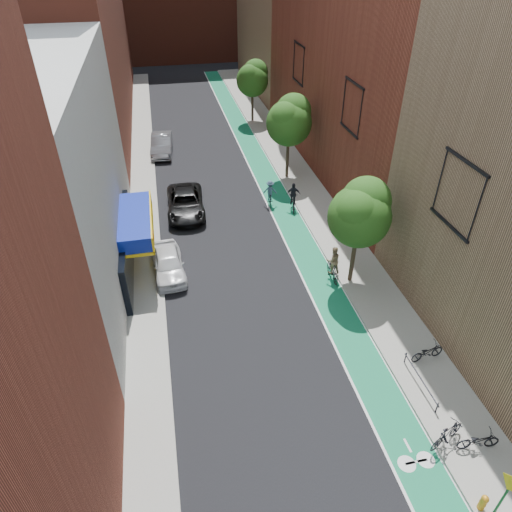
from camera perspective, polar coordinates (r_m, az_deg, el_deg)
ground at (r=19.42m, az=6.62°, el=-23.84°), size 160.00×160.00×0.00m
bike_lane at (r=39.71m, az=0.81°, el=10.79°), size 2.00×68.00×0.01m
sidewalk_left at (r=38.91m, az=-13.91°, el=9.29°), size 2.00×68.00×0.15m
sidewalk_right at (r=40.26m, az=4.35°, el=11.16°), size 3.00×68.00×0.15m
building_left_white at (r=26.41m, az=-26.39°, el=7.98°), size 8.00×20.00×12.00m
building_left_far_red at (r=51.93m, az=-22.18°, el=27.11°), size 8.00×36.00×22.00m
building_right_mid_red at (r=39.04m, az=13.85°, el=26.37°), size 8.00×28.00×22.00m
building_right_far_tan at (r=61.76m, az=3.57°, el=28.40°), size 8.00×20.00×18.00m
tree_near at (r=24.60m, az=12.94°, el=5.41°), size 3.40×3.36×6.42m
tree_mid at (r=36.50m, az=4.22°, el=16.68°), size 3.55×3.53×6.74m
tree_far at (r=49.66m, az=-0.42°, el=21.41°), size 3.30×3.25×6.21m
sign_pole at (r=18.44m, az=28.67°, el=-24.67°), size 0.13×0.71×3.00m
parked_car_white at (r=27.24m, az=-10.89°, el=-0.91°), size 2.01×4.44×1.48m
parked_car_black at (r=33.19m, az=-8.80°, el=6.55°), size 2.79×5.67×1.55m
parked_car_silver at (r=43.47m, az=-11.70°, el=13.51°), size 2.21×5.22×1.67m
cyclist_lane_near at (r=26.72m, az=9.58°, el=-1.19°), size 0.86×1.83×2.09m
cyclist_lane_mid at (r=33.39m, az=4.70°, el=7.01°), size 1.06×1.90×2.03m
cyclist_lane_far at (r=33.85m, az=1.77°, el=7.73°), size 1.11×1.66×1.91m
parked_bike_near at (r=20.86m, az=26.05°, el=-20.02°), size 1.76×0.78×0.89m
parked_bike_mid at (r=20.43m, az=22.78°, el=-19.84°), size 1.90×1.16×1.11m
parked_bike_far at (r=23.21m, az=20.63°, el=-11.17°), size 1.78×0.82×0.90m
fire_hydrant at (r=19.57m, az=26.54°, el=-25.81°), size 0.26×0.26×0.75m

